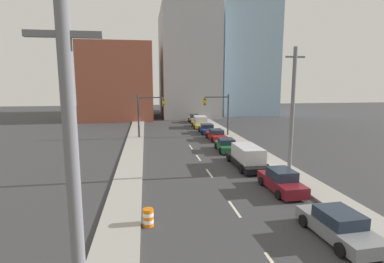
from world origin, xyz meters
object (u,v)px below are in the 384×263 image
Objects in this scene: sedan_gray at (339,226)px; traffic_signal_right at (221,109)px; sedan_tan at (194,119)px; sedan_green at (226,145)px; traffic_barrel at (148,217)px; sedan_blue at (207,129)px; box_truck_black at (247,157)px; utility_pole_left_near at (75,201)px; utility_pole_right_mid at (292,110)px; traffic_signal_left at (146,110)px; sedan_maroon at (281,181)px; box_truck_yellow at (200,122)px; sedan_red at (216,135)px.

traffic_signal_right is at bearing 84.49° from sedan_gray.
sedan_green is at bearing -88.47° from sedan_tan.
traffic_barrel is 0.21× the size of sedan_blue.
box_truck_black reaches higher than sedan_blue.
utility_pole_left_near is 2.03× the size of sedan_blue.
sedan_blue is (-1.43, 2.72, -3.17)m from traffic_signal_right.
sedan_tan is (-2.71, 33.28, -4.57)m from utility_pole_right_mid.
utility_pole_right_mid is 10.33m from sedan_green.
utility_pole_left_near is at bearing -109.67° from traffic_signal_right.
traffic_barrel is at bearing -90.06° from traffic_signal_left.
sedan_maroon is (9.19, -22.00, -3.09)m from traffic_signal_left.
traffic_barrel is at bearing -146.47° from utility_pole_right_mid.
sedan_gray is 37.05m from box_truck_yellow.
traffic_signal_left is at bearing 123.22° from utility_pole_right_mid.
sedan_green is at bearing -89.98° from sedan_blue.
sedan_maroon is 24.73m from sedan_blue.
traffic_signal_left is at bearing 136.08° from sedan_green.
utility_pole_right_mid is at bearing 49.63° from utility_pole_left_near.
utility_pole_right_mid reaches higher than box_truck_black.
sedan_tan is at bearing 77.64° from utility_pole_left_near.
sedan_tan is (-1.33, 15.28, -3.09)m from traffic_signal_right.
traffic_signal_left is 26.04m from traffic_barrel.
traffic_signal_left is at bearing 89.94° from traffic_barrel.
utility_pole_right_mid is 2.26× the size of sedan_green.
sedan_blue is (0.14, 18.56, -0.31)m from box_truck_black.
sedan_green is (-0.50, 12.69, -0.07)m from sedan_maroon.
box_truck_black reaches higher than sedan_tan.
sedan_blue is 5.84m from box_truck_yellow.
traffic_signal_left is 1.06× the size of box_truck_yellow.
sedan_gray reaches higher than sedan_green.
sedan_green is at bearing -87.67° from box_truck_yellow.
sedan_tan is at bearing 77.51° from traffic_barrel.
box_truck_black is at bearing 88.21° from sedan_gray.
utility_pole_right_mid reaches higher than traffic_signal_right.
traffic_signal_left is at bearing 161.34° from sedan_red.
sedan_gray is 0.83× the size of box_truck_yellow.
utility_pole_left_near is 1.66× the size of box_truck_yellow.
sedan_blue is at bearing 88.99° from sedan_maroon.
sedan_red is (9.13, 23.06, 0.16)m from traffic_barrel.
traffic_signal_left reaches higher than sedan_gray.
traffic_barrel is 0.20× the size of sedan_gray.
traffic_signal_left reaches higher than sedan_red.
traffic_signal_right is 1.31× the size of sedan_maroon.
utility_pole_left_near is 2.02× the size of sedan_tan.
box_truck_yellow is (9.01, 34.38, 0.44)m from traffic_barrel.
sedan_maroon is 0.94× the size of sedan_red.
sedan_tan is at bearing 88.68° from sedan_maroon.
utility_pole_right_mid reaches higher than sedan_green.
traffic_barrel is at bearing -106.12° from sedan_blue.
utility_pole_right_mid is at bearing -81.74° from sedan_red.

